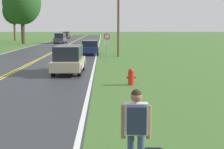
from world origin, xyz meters
The scene contains 11 objects.
hitchhiker_person centered at (6.50, 5.82, 1.06)m, with size 0.59×0.44×1.73m.
fire_hydrant centered at (7.29, 15.60, 0.43)m, with size 0.47×0.31×0.85m.
traffic_sign centered at (6.23, 27.22, 1.82)m, with size 0.60×0.10×2.42m.
utility_pole_midground centered at (7.42, 31.08, 4.35)m, with size 1.80×0.24×8.40m.
tree_behind_sign centered at (-12.73, 67.12, 6.15)m, with size 4.61×4.61×8.84m.
tree_right_cluster centered at (-8.14, 55.72, 7.10)m, with size 6.56×6.56×10.90m.
car_champagne_van_approaching centered at (3.70, 19.86, 0.92)m, with size 1.84×4.44×1.75m.
car_dark_blue_hatchback_mid_near centered at (4.51, 33.53, 0.82)m, with size 1.84×4.20×1.52m.
car_dark_grey_suv_mid_far centered at (-1.87, 57.52, 0.96)m, with size 1.91×4.78×1.84m.
car_maroon_sedan_receding centered at (-3.75, 80.99, 0.75)m, with size 1.79×3.97×1.47m.
car_dark_green_suv_distant centered at (-4.48, 89.75, 0.89)m, with size 1.87×4.01×1.67m.
Camera 1 is at (5.86, 0.04, 2.91)m, focal length 50.00 mm.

